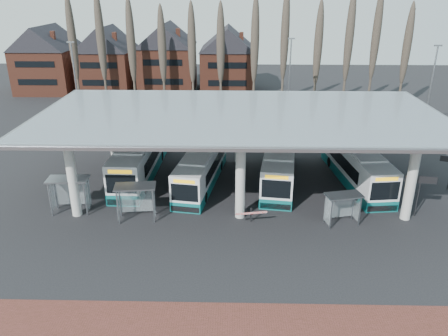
{
  "coord_description": "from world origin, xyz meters",
  "views": [
    {
      "loc": [
        -0.51,
        -25.67,
        15.62
      ],
      "look_at": [
        -1.26,
        7.0,
        1.97
      ],
      "focal_mm": 35.0,
      "sensor_mm": 36.0,
      "label": 1
    }
  ],
  "objects_px": {
    "bus_1": "(201,168)",
    "bus_2": "(279,163)",
    "shelter_0": "(69,187)",
    "bus_3": "(356,165)",
    "shelter_1": "(136,194)",
    "shelter_2": "(342,202)",
    "bus_0": "(140,158)"
  },
  "relations": [
    {
      "from": "bus_1",
      "to": "bus_3",
      "type": "bearing_deg",
      "value": 12.33
    },
    {
      "from": "shelter_1",
      "to": "shelter_0",
      "type": "bearing_deg",
      "value": 162.31
    },
    {
      "from": "bus_1",
      "to": "bus_3",
      "type": "distance_m",
      "value": 13.21
    },
    {
      "from": "shelter_0",
      "to": "shelter_1",
      "type": "xyz_separation_m",
      "value": [
        5.12,
        -1.02,
        -0.04
      ]
    },
    {
      "from": "bus_3",
      "to": "bus_2",
      "type": "bearing_deg",
      "value": 172.73
    },
    {
      "from": "bus_3",
      "to": "shelter_2",
      "type": "distance_m",
      "value": 7.96
    },
    {
      "from": "shelter_0",
      "to": "shelter_2",
      "type": "relative_size",
      "value": 1.11
    },
    {
      "from": "bus_3",
      "to": "bus_0",
      "type": "bearing_deg",
      "value": 171.06
    },
    {
      "from": "shelter_2",
      "to": "shelter_0",
      "type": "bearing_deg",
      "value": 162.77
    },
    {
      "from": "bus_0",
      "to": "shelter_1",
      "type": "relative_size",
      "value": 4.08
    },
    {
      "from": "bus_0",
      "to": "bus_3",
      "type": "relative_size",
      "value": 1.05
    },
    {
      "from": "shelter_2",
      "to": "bus_0",
      "type": "bearing_deg",
      "value": 139.18
    },
    {
      "from": "bus_1",
      "to": "shelter_0",
      "type": "xyz_separation_m",
      "value": [
        -9.35,
        -5.24,
        0.56
      ]
    },
    {
      "from": "bus_1",
      "to": "shelter_0",
      "type": "bearing_deg",
      "value": -141.8
    },
    {
      "from": "bus_1",
      "to": "bus_2",
      "type": "height_order",
      "value": "bus_2"
    },
    {
      "from": "bus_1",
      "to": "shelter_2",
      "type": "bearing_deg",
      "value": -23.83
    },
    {
      "from": "bus_1",
      "to": "shelter_0",
      "type": "distance_m",
      "value": 10.73
    },
    {
      "from": "bus_1",
      "to": "shelter_1",
      "type": "height_order",
      "value": "bus_1"
    },
    {
      "from": "bus_1",
      "to": "bus_2",
      "type": "bearing_deg",
      "value": 16.69
    },
    {
      "from": "bus_0",
      "to": "shelter_0",
      "type": "relative_size",
      "value": 4.07
    },
    {
      "from": "bus_2",
      "to": "bus_3",
      "type": "relative_size",
      "value": 1.0
    },
    {
      "from": "shelter_0",
      "to": "shelter_1",
      "type": "distance_m",
      "value": 5.22
    },
    {
      "from": "bus_1",
      "to": "bus_0",
      "type": "bearing_deg",
      "value": 172.01
    },
    {
      "from": "shelter_2",
      "to": "bus_2",
      "type": "bearing_deg",
      "value": 102.78
    },
    {
      "from": "bus_2",
      "to": "shelter_0",
      "type": "relative_size",
      "value": 3.88
    },
    {
      "from": "shelter_2",
      "to": "bus_3",
      "type": "bearing_deg",
      "value": 55.94
    },
    {
      "from": "bus_1",
      "to": "shelter_0",
      "type": "height_order",
      "value": "bus_1"
    },
    {
      "from": "bus_1",
      "to": "shelter_1",
      "type": "distance_m",
      "value": 7.57
    },
    {
      "from": "shelter_0",
      "to": "bus_3",
      "type": "bearing_deg",
      "value": 11.21
    },
    {
      "from": "bus_2",
      "to": "shelter_2",
      "type": "height_order",
      "value": "bus_2"
    },
    {
      "from": "bus_2",
      "to": "bus_3",
      "type": "distance_m",
      "value": 6.52
    },
    {
      "from": "shelter_1",
      "to": "bus_1",
      "type": "bearing_deg",
      "value": 49.53
    }
  ]
}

